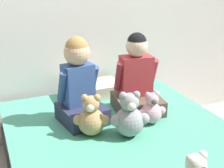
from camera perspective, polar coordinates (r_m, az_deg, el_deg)
The scene contains 7 objects.
wall_behind_bed at distance 2.82m, azimuth -6.14°, elevation 14.82°, with size 8.00×0.06×2.50m.
child_on_left at distance 2.25m, azimuth -6.01°, elevation -0.19°, with size 0.35×0.37×0.63m.
child_on_right at distance 2.43m, azimuth 4.56°, elevation 0.59°, with size 0.39×0.40×0.62m.
teddy_bear_held_by_left_child at distance 2.11m, azimuth -3.81°, elevation -6.21°, with size 0.23×0.18×0.29m.
teddy_bear_held_by_right_child at distance 2.28m, azimuth 7.25°, elevation -4.72°, with size 0.20×0.15×0.24m.
teddy_bear_between_children at distance 2.09m, azimuth 3.19°, elevation -6.12°, with size 0.26×0.20×0.32m.
pillow_at_headboard at distance 2.75m, azimuth -3.94°, elevation -1.12°, with size 0.51×0.28×0.11m.
Camera 1 is at (-0.83, -1.60, 1.53)m, focal length 50.00 mm.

